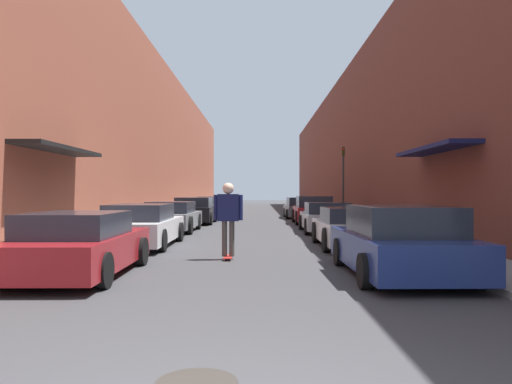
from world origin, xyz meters
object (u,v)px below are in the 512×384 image
Objects in this scene: parked_car_left_5 at (211,206)px; traffic_light at (343,176)px; parked_car_right_2 at (326,218)px; manhole_cover at (197,383)px; parked_car_left_1 at (141,226)px; parked_car_right_3 at (313,210)px; parked_car_right_4 at (301,208)px; skateboarder at (228,212)px; parked_car_right_0 at (400,243)px; parked_car_left_4 at (202,208)px; parked_car_left_3 at (194,211)px; parked_car_left_2 at (172,217)px; parked_car_left_0 at (79,245)px; parked_car_right_1 at (352,228)px; parked_car_right_5 at (298,207)px.

traffic_light reaches higher than parked_car_left_5.
manhole_cover is at bearing -101.45° from parked_car_right_2.
parked_car_right_3 reaches higher than parked_car_left_1.
parked_car_right_2 is at bearing -89.57° from parked_car_right_4.
parked_car_right_0 is at bearing -35.03° from skateboarder.
parked_car_left_4 is 0.93× the size of parked_car_right_0.
parked_car_right_3 reaches higher than parked_car_right_4.
parked_car_left_3 is 9.86m from parked_car_left_5.
parked_car_left_5 reaches higher than parked_car_left_2.
manhole_cover is at bearing -88.38° from skateboarder.
parked_car_left_3 reaches higher than parked_car_left_0.
parked_car_left_0 is at bearing -89.62° from parked_car_left_1.
parked_car_right_1 is at bearing 38.86° from parked_car_left_0.
parked_car_left_4 is 8.30m from parked_car_right_5.
parked_car_left_4 reaches higher than parked_car_left_2.
parked_car_left_5 is 6.22× the size of manhole_cover.
manhole_cover is at bearing -120.91° from parked_car_right_0.
traffic_light reaches higher than parked_car_right_5.
parked_car_left_3 is 0.98× the size of parked_car_right_0.
parked_car_right_4 is at bearing 106.58° from traffic_light.
parked_car_left_1 is at bearing 105.67° from manhole_cover.
parked_car_left_1 is 1.11× the size of parked_car_left_5.
parked_car_left_0 is 1.01× the size of parked_car_left_5.
traffic_light is (7.84, 16.04, 1.87)m from parked_car_left_0.
parked_car_left_3 is (0.14, 16.21, 0.06)m from parked_car_left_0.
parked_car_left_5 is 12.85m from traffic_light.
parked_car_left_5 is (0.02, 26.07, 0.03)m from parked_car_left_0.
traffic_light is at bearing 81.75° from parked_car_right_1.
skateboarder is (-3.56, -13.74, 0.46)m from parked_car_right_3.
skateboarder is at bearing -81.55° from parked_car_left_4.
parked_car_left_0 is 27.21m from parked_car_right_5.
parked_car_left_3 is 0.97× the size of parked_car_right_2.
parked_car_left_4 is at bearing 89.99° from parked_car_left_1.
parked_car_right_0 is (6.22, -0.01, 0.05)m from parked_car_left_0.
parked_car_right_2 is (6.26, -10.49, -0.05)m from parked_car_left_4.
skateboarder reaches higher than parked_car_right_5.
parked_car_right_5 is 10.70m from traffic_light.
parked_car_right_5 is at bearing 3.59° from parked_car_left_5.
parked_car_right_1 is at bearing -90.24° from parked_car_right_5.
parked_car_left_0 is 17.36m from parked_car_right_3.
parked_car_right_5 is (6.19, 10.25, -0.07)m from parked_car_left_3.
parked_car_left_1 is 12.61m from parked_car_right_3.
parked_car_left_1 reaches higher than parked_car_right_5.
parked_car_left_0 is 1.02× the size of parked_car_left_3.
parked_car_right_1 is (6.10, -11.19, -0.07)m from parked_car_left_3.
parked_car_left_2 is 16.52m from manhole_cover.
parked_car_left_4 is at bearing 89.67° from parked_car_left_2.
parked_car_left_1 is 1.16× the size of parked_car_right_4.
parked_car_left_3 is 11.98m from parked_car_right_5.
parked_car_left_2 is 1.00× the size of parked_car_left_5.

